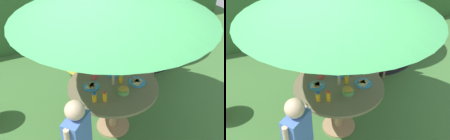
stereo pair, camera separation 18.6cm
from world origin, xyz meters
TOP-DOWN VIEW (x-y plane):
  - ground_plane at (0.00, 0.00)m, footprint 10.00×10.00m
  - hedge_backdrop at (0.00, 3.04)m, footprint 9.00×0.70m
  - garden_table at (0.00, 0.00)m, footprint 1.14×1.14m
  - wooden_chair at (0.96, 0.86)m, footprint 0.63×0.63m
  - dome_tent at (1.37, 1.76)m, footprint 1.93×1.93m
  - child_in_yellow_shirt at (-0.26, 0.75)m, footprint 0.27×0.40m
  - child_in_blue_shirt at (-0.68, -0.57)m, footprint 0.33×0.32m
  - snack_bowl at (0.04, -0.20)m, footprint 0.14×0.14m
  - plate_front_edge at (0.29, -0.10)m, footprint 0.22×0.22m
  - plate_near_right at (-0.27, 0.07)m, footprint 0.20×0.20m
  - plate_center_back at (0.12, 0.22)m, footprint 0.25×0.25m
  - juice_bottle_near_left at (-0.33, -0.19)m, footprint 0.05×0.05m
  - juice_bottle_far_left at (0.10, -0.00)m, footprint 0.05×0.05m
  - juice_bottle_far_right at (0.07, 0.51)m, footprint 0.06×0.06m
  - juice_bottle_center_front at (-0.20, 0.42)m, footprint 0.05×0.05m
  - juice_bottle_mid_left at (-0.22, -0.24)m, footprint 0.05×0.05m
  - cup_near at (-0.16, 0.22)m, footprint 0.07×0.07m

SIDE VIEW (x-z plane):
  - ground_plane at x=0.00m, z-range -0.02..0.00m
  - garden_table at x=0.00m, z-range 0.22..0.95m
  - wooden_chair at x=0.96m, z-range 0.05..1.13m
  - child_in_blue_shirt at x=-0.68m, z-range 0.16..1.31m
  - plate_front_edge at x=0.29m, z-range 0.73..0.76m
  - plate_center_back at x=0.12m, z-range 0.73..0.76m
  - plate_near_right at x=-0.27m, z-range 0.73..0.76m
  - cup_near at x=-0.16m, z-range 0.73..0.81m
  - snack_bowl at x=0.04m, z-range 0.73..0.81m
  - child_in_yellow_shirt at x=-0.26m, z-range 0.17..1.39m
  - juice_bottle_near_left at x=-0.33m, z-range 0.73..0.85m
  - juice_bottle_far_left at x=0.10m, z-range 0.73..0.86m
  - juice_bottle_center_front at x=-0.20m, z-range 0.73..0.86m
  - juice_bottle_far_right at x=0.07m, z-range 0.73..0.86m
  - juice_bottle_mid_left at x=-0.22m, z-range 0.73..0.86m
  - hedge_backdrop at x=0.00m, z-range 0.00..1.73m
  - dome_tent at x=1.37m, z-range -0.01..1.79m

